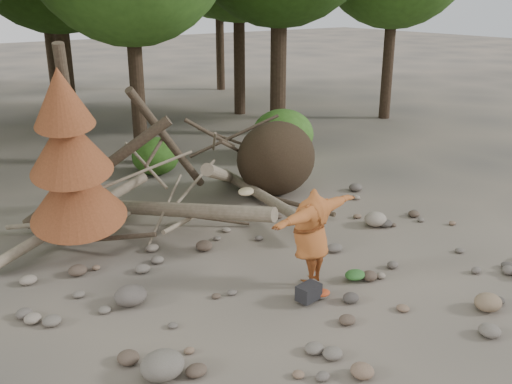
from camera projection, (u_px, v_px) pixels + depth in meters
ground at (308, 282)px, 10.71m from camera, size 120.00×120.00×0.00m
deadfall_pile at (260, 164)px, 14.75m from camera, size 8.55×5.24×3.30m
dead_conifer at (71, 161)px, 10.84m from camera, size 2.06×2.16×4.35m
bush_mid at (156, 156)px, 16.91m from camera, size 1.40×1.40×1.12m
bush_right at (283, 134)px, 18.57m from camera, size 2.00×2.00×1.60m
frisbee_thrower at (311, 236)px, 10.30m from camera, size 2.78×0.96×2.13m
backpack at (309, 295)px, 9.98m from camera, size 0.46×0.34×0.28m
cloth_green at (355, 277)px, 10.74m from camera, size 0.42×0.35×0.16m
cloth_orange at (322, 295)px, 10.14m from camera, size 0.29×0.24×0.11m
boulder_front_left at (162, 365)px, 8.01m from camera, size 0.64×0.58×0.39m
boulder_front_right at (488, 302)px, 9.73m from camera, size 0.49×0.44×0.29m
boulder_mid_right at (375, 219)px, 13.26m from camera, size 0.54×0.49×0.33m
boulder_mid_left at (131, 295)px, 9.90m from camera, size 0.58×0.52×0.35m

